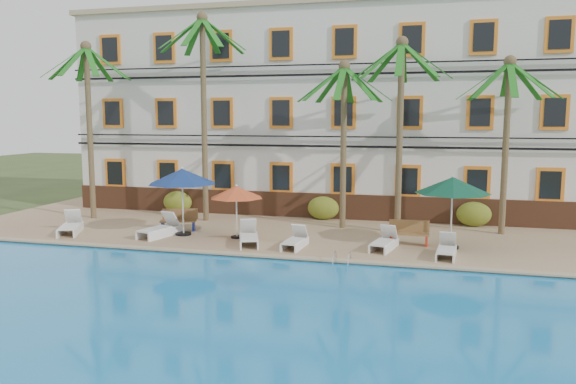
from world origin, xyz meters
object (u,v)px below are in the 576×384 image
(lounger_f, at_px, (446,249))
(bench_left, at_px, (178,220))
(palm_b, at_px, (204,92))
(palm_c, at_px, (344,121))
(bench_right, at_px, (409,232))
(lounger_a, at_px, (70,226))
(lounger_e, at_px, (384,242))
(palm_e, at_px, (507,120))
(umbrella_blue, at_px, (182,177))
(pool_ladder, at_px, (342,262))
(lounger_c, at_px, (249,237))
(umbrella_red, at_px, (236,192))
(lounger_b, at_px, (160,229))
(palm_a, at_px, (89,107))
(umbrella_green, at_px, (453,186))
(palm_d, at_px, (400,109))
(lounger_d, at_px, (295,241))

(lounger_f, relative_size, bench_left, 1.12)
(palm_b, height_order, palm_c, palm_b)
(bench_left, relative_size, bench_right, 1.04)
(lounger_a, bearing_deg, lounger_e, 1.78)
(palm_e, xyz_separation_m, bench_right, (-3.64, -3.00, -4.20))
(palm_e, bearing_deg, umbrella_blue, -164.50)
(umbrella_blue, relative_size, pool_ladder, 3.78)
(lounger_c, xyz_separation_m, pool_ladder, (3.86, -1.77, -0.30))
(palm_b, distance_m, umbrella_red, 5.91)
(lounger_b, bearing_deg, lounger_e, -0.02)
(umbrella_blue, xyz_separation_m, umbrella_red, (2.31, 0.03, -0.57))
(lounger_e, bearing_deg, umbrella_red, 175.20)
(lounger_e, xyz_separation_m, bench_right, (0.83, 0.98, 0.20))
(bench_left, height_order, bench_right, same)
(palm_a, distance_m, umbrella_green, 16.83)
(umbrella_blue, height_order, lounger_e, umbrella_blue)
(palm_b, relative_size, bench_left, 6.02)
(palm_d, distance_m, bench_left, 10.38)
(lounger_f, distance_m, bench_left, 11.13)
(palm_b, height_order, lounger_e, palm_b)
(palm_c, bearing_deg, bench_left, -160.47)
(palm_c, height_order, lounger_d, palm_c)
(palm_a, height_order, umbrella_blue, palm_a)
(umbrella_blue, bearing_deg, lounger_d, -11.70)
(umbrella_green, height_order, pool_ladder, umbrella_green)
(bench_left, bearing_deg, lounger_b, -99.60)
(palm_a, distance_m, lounger_b, 7.72)
(palm_a, distance_m, lounger_d, 12.48)
(palm_b, height_order, umbrella_green, palm_b)
(palm_a, distance_m, palm_d, 14.34)
(umbrella_red, bearing_deg, palm_e, 18.60)
(umbrella_green, distance_m, bench_right, 2.41)
(lounger_d, bearing_deg, umbrella_red, 158.38)
(palm_a, bearing_deg, bench_left, -18.52)
(lounger_e, relative_size, pool_ladder, 2.52)
(palm_b, height_order, pool_ladder, palm_b)
(lounger_b, bearing_deg, lounger_d, -5.59)
(umbrella_red, distance_m, bench_left, 3.29)
(lounger_c, bearing_deg, palm_e, 25.07)
(lounger_e, bearing_deg, palm_e, 41.68)
(umbrella_red, xyz_separation_m, lounger_c, (0.83, -0.97, -1.54))
(palm_d, relative_size, lounger_f, 4.55)
(lounger_a, relative_size, lounger_c, 1.03)
(lounger_e, bearing_deg, bench_left, 171.87)
(pool_ladder, bearing_deg, palm_d, 75.06)
(pool_ladder, bearing_deg, bench_right, 57.81)
(umbrella_green, bearing_deg, pool_ladder, -139.72)
(palm_e, height_order, umbrella_green, palm_e)
(palm_c, height_order, palm_d, palm_d)
(palm_e, relative_size, lounger_a, 3.44)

